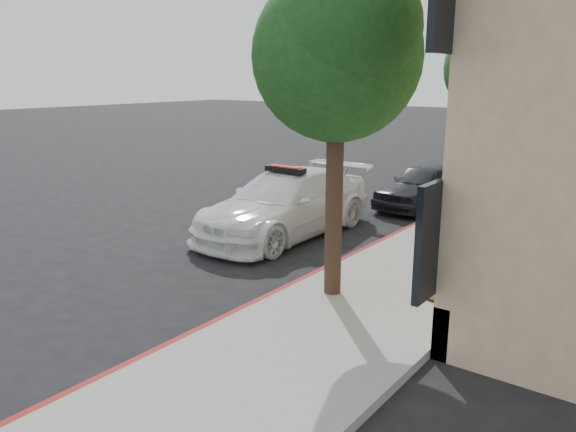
% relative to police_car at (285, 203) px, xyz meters
% --- Properties ---
extents(ground, '(120.00, 120.00, 0.00)m').
position_rel_police_car_xyz_m(ground, '(0.38, -0.94, -0.81)').
color(ground, black).
rests_on(ground, ground).
extents(sidewalk, '(3.20, 50.00, 0.15)m').
position_rel_police_car_xyz_m(sidewalk, '(3.98, 9.06, -0.73)').
color(sidewalk, gray).
rests_on(sidewalk, ground).
extents(curb_strip, '(0.12, 50.00, 0.15)m').
position_rel_police_car_xyz_m(curb_strip, '(2.44, 9.06, -0.73)').
color(curb_strip, maroon).
rests_on(curb_strip, ground).
extents(tree_near, '(2.92, 2.82, 5.62)m').
position_rel_police_car_xyz_m(tree_near, '(3.31, -2.95, 3.47)').
color(tree_near, black).
rests_on(tree_near, sidewalk).
extents(tree_mid, '(2.77, 2.64, 5.43)m').
position_rel_police_car_xyz_m(tree_mid, '(3.31, 5.05, 3.35)').
color(tree_mid, black).
rests_on(tree_mid, sidewalk).
extents(tree_far, '(3.10, 3.00, 5.81)m').
position_rel_police_car_xyz_m(tree_far, '(3.31, 13.05, 3.58)').
color(tree_far, black).
rests_on(tree_far, sidewalk).
extents(police_car, '(2.29, 5.56, 1.76)m').
position_rel_police_car_xyz_m(police_car, '(0.00, 0.00, 0.00)').
color(police_car, white).
rests_on(police_car, ground).
extents(parked_car_mid, '(2.03, 4.15, 1.36)m').
position_rel_police_car_xyz_m(parked_car_mid, '(1.58, 4.99, -0.13)').
color(parked_car_mid, '#202229').
rests_on(parked_car_mid, ground).
extents(parked_car_far, '(1.82, 4.47, 1.44)m').
position_rel_police_car_xyz_m(parked_car_far, '(1.58, 14.04, -0.09)').
color(parked_car_far, '#161738').
rests_on(parked_car_far, ground).
extents(fire_hydrant, '(0.38, 0.34, 0.90)m').
position_rel_police_car_xyz_m(fire_hydrant, '(4.04, -0.15, -0.22)').
color(fire_hydrant, silver).
rests_on(fire_hydrant, sidewalk).
extents(traffic_cone, '(0.42, 0.42, 0.68)m').
position_rel_police_car_xyz_m(traffic_cone, '(4.90, -2.13, -0.32)').
color(traffic_cone, black).
rests_on(traffic_cone, sidewalk).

